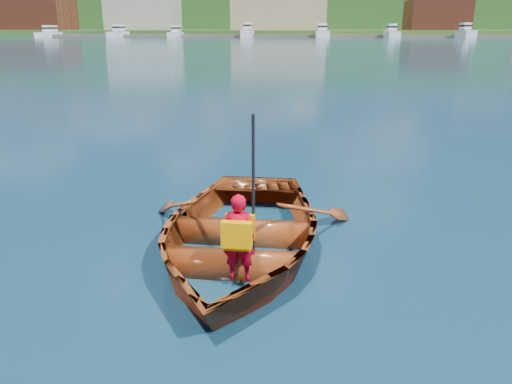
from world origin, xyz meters
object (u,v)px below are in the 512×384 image
object	(u,v)px
child_paddler	(239,236)
marina_yachts	(293,33)
rowboat	(238,232)
dock	(313,36)

from	to	relation	value
child_paddler	marina_yachts	distance (m)	145.08
child_paddler	marina_yachts	bearing A→B (deg)	90.48
child_paddler	marina_yachts	size ratio (longest dim) A/B	0.01
rowboat	marina_yachts	bearing A→B (deg)	90.43
dock	marina_yachts	size ratio (longest dim) A/B	1.11
marina_yachts	dock	bearing A→B (deg)	39.72
dock	rowboat	bearing A→B (deg)	-91.76
rowboat	child_paddler	bearing A→B (deg)	-82.50
rowboat	child_paddler	world-z (taller)	child_paddler
dock	child_paddler	bearing A→B (deg)	-91.70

